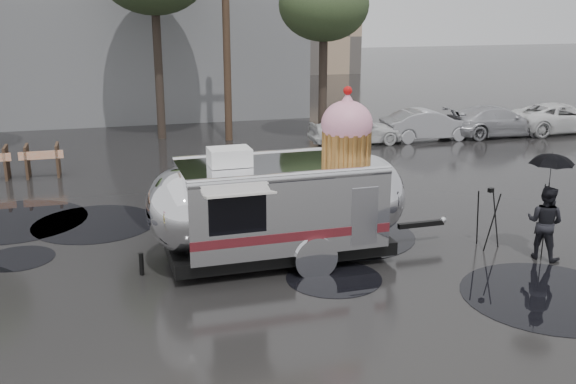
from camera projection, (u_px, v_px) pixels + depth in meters
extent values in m
plane|color=black|center=(229.00, 292.00, 12.70)|extent=(120.00, 120.00, 0.00)
cylinder|color=black|center=(347.00, 235.00, 15.73)|extent=(3.18, 3.18, 0.01)
cylinder|color=black|center=(18.00, 258.00, 14.34)|extent=(1.52, 1.52, 0.01)
cylinder|color=black|center=(334.00, 278.00, 13.33)|extent=(1.91, 1.91, 0.01)
cylinder|color=black|center=(95.00, 223.00, 16.57)|extent=(3.02, 3.02, 0.01)
cylinder|color=black|center=(549.00, 296.00, 12.53)|extent=(3.25, 3.25, 0.01)
cylinder|color=black|center=(15.00, 221.00, 16.77)|extent=(3.53, 3.53, 0.01)
cylinder|color=#473323|center=(226.00, 21.00, 25.06)|extent=(0.28, 0.28, 9.00)
cylinder|color=#382D26|center=(158.00, 51.00, 25.69)|extent=(0.32, 0.32, 6.75)
cylinder|color=#382D26|center=(323.00, 70.00, 25.50)|extent=(0.32, 0.32, 5.40)
ellipsoid|color=#2A3B1F|center=(324.00, 5.00, 24.84)|extent=(3.36, 3.36, 2.64)
cube|color=#473323|center=(7.00, 162.00, 20.58)|extent=(0.08, 0.80, 1.00)
cube|color=#473323|center=(27.00, 161.00, 20.73)|extent=(0.08, 0.80, 1.00)
cube|color=#473323|center=(58.00, 160.00, 20.95)|extent=(0.08, 0.80, 1.00)
cube|color=#E5590C|center=(41.00, 155.00, 20.42)|extent=(1.30, 0.04, 0.25)
imported|color=silver|center=(356.00, 126.00, 25.38)|extent=(4.00, 1.80, 1.40)
imported|color=#B2B2B7|center=(428.00, 122.00, 26.12)|extent=(4.00, 1.80, 1.40)
imported|color=#B2B2B7|center=(497.00, 118.00, 26.86)|extent=(4.20, 1.80, 1.44)
imported|color=silver|center=(562.00, 114.00, 27.59)|extent=(4.40, 1.90, 1.50)
cube|color=silver|center=(279.00, 201.00, 13.94)|extent=(4.13, 2.25, 1.66)
ellipsoid|color=silver|center=(369.00, 193.00, 14.51)|extent=(1.45, 2.17, 1.66)
ellipsoid|color=silver|center=(181.00, 210.00, 13.38)|extent=(1.45, 2.17, 1.66)
cube|color=black|center=(279.00, 245.00, 14.21)|extent=(4.67, 1.99, 0.28)
cylinder|color=black|center=(314.00, 259.00, 13.47)|extent=(0.65, 0.22, 0.65)
cylinder|color=black|center=(287.00, 229.00, 15.21)|extent=(0.65, 0.22, 0.65)
cylinder|color=silver|center=(316.00, 259.00, 13.33)|extent=(0.89, 0.12, 0.89)
cube|color=black|center=(421.00, 224.00, 15.10)|extent=(1.11, 0.15, 0.11)
sphere|color=silver|center=(443.00, 220.00, 15.24)|extent=(0.15, 0.15, 0.15)
cylinder|color=black|center=(141.00, 264.00, 13.44)|extent=(0.10, 0.10, 0.46)
cube|color=#53151B|center=(294.00, 237.00, 13.09)|extent=(4.06, 0.16, 0.18)
cube|color=#53151B|center=(266.00, 206.00, 15.03)|extent=(4.06, 0.16, 0.18)
cube|color=black|center=(238.00, 215.00, 12.61)|extent=(1.11, 0.07, 0.74)
cube|color=#BCB8B0|center=(240.00, 195.00, 12.28)|extent=(1.31, 0.50, 0.13)
cube|color=silver|center=(365.00, 217.00, 13.41)|extent=(0.55, 0.05, 1.20)
cube|color=white|center=(229.00, 157.00, 13.38)|extent=(0.85, 0.63, 0.35)
cylinder|color=#C0833E|center=(346.00, 145.00, 14.04)|extent=(0.99, 0.99, 0.55)
ellipsoid|color=#F3A0B8|center=(347.00, 124.00, 13.92)|extent=(1.10, 1.10, 0.96)
cone|color=#F3A0B8|center=(347.00, 101.00, 13.79)|extent=(0.48, 0.48, 0.37)
sphere|color=red|center=(348.00, 91.00, 13.73)|extent=(0.19, 0.19, 0.18)
imported|color=black|center=(545.00, 223.00, 14.17)|extent=(0.78, 0.87, 1.59)
imported|color=black|center=(551.00, 170.00, 13.85)|extent=(1.12, 1.12, 0.77)
cylinder|color=black|center=(545.00, 221.00, 14.16)|extent=(0.02, 0.02, 1.65)
cylinder|color=black|center=(495.00, 218.00, 14.95)|extent=(0.12, 0.29, 1.32)
cylinder|color=black|center=(478.00, 218.00, 14.92)|extent=(0.21, 0.24, 1.32)
cylinder|color=black|center=(492.00, 223.00, 14.60)|extent=(0.30, 0.09, 1.32)
cube|color=black|center=(491.00, 190.00, 14.64)|extent=(0.14, 0.12, 0.09)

